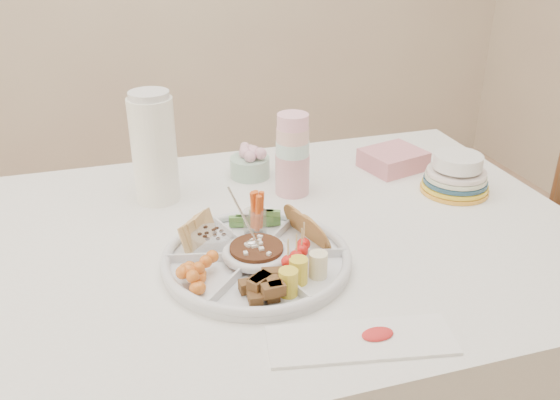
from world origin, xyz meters
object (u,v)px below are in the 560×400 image
object	(u,v)px
party_tray	(257,256)
thermos	(154,146)
dining_table	(256,366)
plate_stack	(457,172)
chair	(558,269)

from	to	relation	value
party_tray	thermos	size ratio (longest dim) A/B	1.35
thermos	party_tray	bearing A→B (deg)	-67.20
dining_table	plate_stack	bearing A→B (deg)	7.38
party_tray	plate_stack	bearing A→B (deg)	18.50
party_tray	thermos	bearing A→B (deg)	112.80
chair	party_tray	distance (m)	0.85
dining_table	plate_stack	xyz separation A→B (m)	(0.56, 0.07, 0.43)
dining_table	party_tray	bearing A→B (deg)	-100.31
party_tray	plate_stack	distance (m)	0.61
chair	party_tray	world-z (taller)	chair
dining_table	thermos	xyz separation A→B (m)	(-0.18, 0.25, 0.52)
dining_table	plate_stack	size ratio (longest dim) A/B	8.77
dining_table	thermos	size ratio (longest dim) A/B	5.41
dining_table	party_tray	distance (m)	0.42
chair	plate_stack	world-z (taller)	chair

